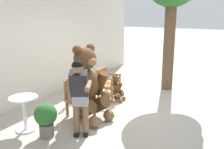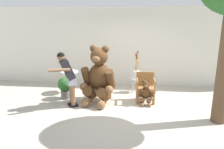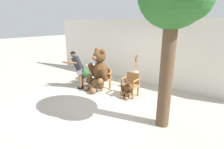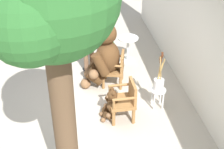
# 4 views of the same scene
# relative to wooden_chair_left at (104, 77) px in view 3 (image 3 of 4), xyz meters

# --- Properties ---
(ground_plane) EXTENTS (60.00, 60.00, 0.00)m
(ground_plane) POSITION_rel_wooden_chair_left_xyz_m (0.65, -0.70, -0.46)
(ground_plane) COLOR #B2A899
(back_wall) EXTENTS (10.00, 0.16, 2.80)m
(back_wall) POSITION_rel_wooden_chair_left_xyz_m (0.65, 1.70, 0.94)
(back_wall) COLOR silver
(back_wall) RESTS_ON ground
(wooden_chair_left) EXTENTS (0.67, 0.64, 0.86)m
(wooden_chair_left) POSITION_rel_wooden_chair_left_xyz_m (0.00, 0.00, 0.00)
(wooden_chair_left) COLOR olive
(wooden_chair_left) RESTS_ON ground
(wooden_chair_right) EXTENTS (0.58, 0.54, 0.86)m
(wooden_chair_right) POSITION_rel_wooden_chair_left_xyz_m (1.31, 0.00, 0.00)
(wooden_chair_right) COLOR olive
(wooden_chair_right) RESTS_ON ground
(teddy_bear_large) EXTENTS (1.05, 1.05, 1.68)m
(teddy_bear_large) POSITION_rel_wooden_chair_left_xyz_m (-0.04, -0.27, 0.36)
(teddy_bear_large) COLOR #4C3019
(teddy_bear_large) RESTS_ON ground
(teddy_bear_small) EXTENTS (0.44, 0.42, 0.73)m
(teddy_bear_small) POSITION_rel_wooden_chair_left_xyz_m (1.31, -0.28, -0.10)
(teddy_bear_small) COLOR #4C3019
(teddy_bear_small) RESTS_ON ground
(person_visitor) EXTENTS (0.65, 0.71, 1.55)m
(person_visitor) POSITION_rel_wooden_chair_left_xyz_m (-0.82, -0.64, 0.46)
(person_visitor) COLOR black
(person_visitor) RESTS_ON ground
(white_stool) EXTENTS (0.34, 0.34, 0.46)m
(white_stool) POSITION_rel_wooden_chair_left_xyz_m (1.05, 0.79, -0.11)
(white_stool) COLOR silver
(white_stool) RESTS_ON ground
(brush_bucket) EXTENTS (0.22, 0.22, 0.93)m
(brush_bucket) POSITION_rel_wooden_chair_left_xyz_m (1.05, 0.79, 0.19)
(brush_bucket) COLOR white
(brush_bucket) RESTS_ON white_stool
(round_side_table) EXTENTS (0.56, 0.56, 0.72)m
(round_side_table) POSITION_rel_wooden_chair_left_xyz_m (-1.13, 0.52, -0.01)
(round_side_table) COLOR white
(round_side_table) RESTS_ON ground
(potted_plant) EXTENTS (0.44, 0.44, 0.68)m
(potted_plant) POSITION_rel_wooden_chair_left_xyz_m (-1.12, -0.05, -0.07)
(potted_plant) COLOR slate
(potted_plant) RESTS_ON ground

